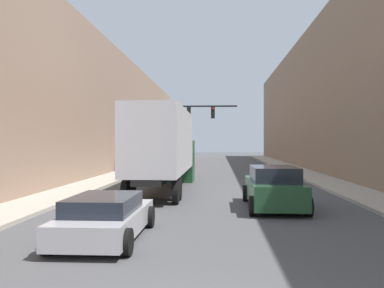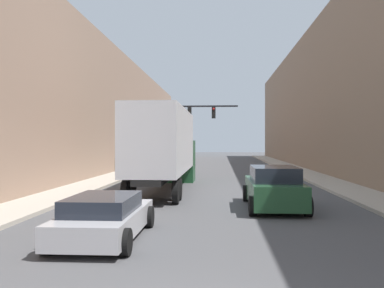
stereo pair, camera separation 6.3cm
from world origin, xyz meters
name	(u,v)px [view 1 (the left image)]	position (x,y,z in m)	size (l,w,h in m)	color
sidewalk_right	(302,173)	(7.10, 30.00, 0.07)	(2.27, 80.00, 0.15)	#B2A899
sidewalk_left	(129,172)	(-7.10, 30.00, 0.07)	(2.27, 80.00, 0.15)	#B2A899
building_right	(354,95)	(11.24, 30.00, 6.34)	(6.00, 80.00, 12.68)	#846B56
building_left	(80,110)	(-11.24, 30.00, 5.29)	(6.00, 80.00, 10.57)	#997A66
semi_truck	(165,146)	(-2.48, 17.34, 2.34)	(2.40, 12.72, 4.20)	silver
sedan_car	(105,217)	(-2.66, 5.95, 0.58)	(2.06, 4.58, 1.18)	#B7B7BC
suv_car	(274,188)	(2.48, 11.60, 0.78)	(2.15, 4.99, 1.63)	#234C2D
traffic_signal_gantry	(169,122)	(-3.59, 28.51, 4.13)	(7.72, 0.35, 5.69)	black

